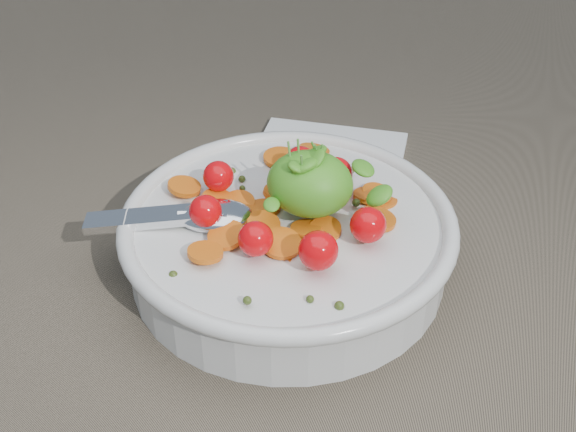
# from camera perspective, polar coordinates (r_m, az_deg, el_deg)

# --- Properties ---
(ground) EXTENTS (6.00, 6.00, 0.00)m
(ground) POSITION_cam_1_polar(r_m,az_deg,el_deg) (0.67, 0.82, -2.79)
(ground) COLOR #7A6C57
(ground) RESTS_ON ground
(bowl) EXTENTS (0.32, 0.29, 0.13)m
(bowl) POSITION_cam_1_polar(r_m,az_deg,el_deg) (0.64, 0.02, -1.66)
(bowl) COLOR silver
(bowl) RESTS_ON ground
(napkin) EXTENTS (0.17, 0.15, 0.01)m
(napkin) POSITION_cam_1_polar(r_m,az_deg,el_deg) (0.80, 3.10, 4.54)
(napkin) COLOR white
(napkin) RESTS_ON ground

